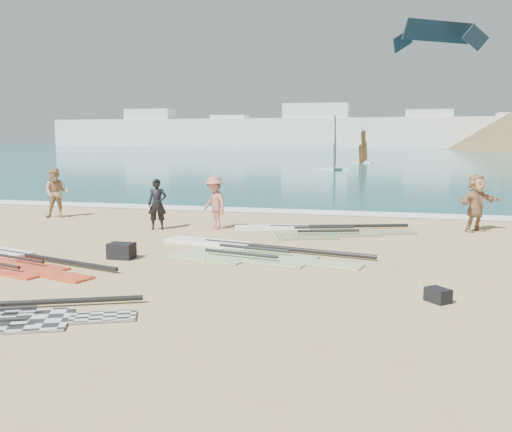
% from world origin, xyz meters
% --- Properties ---
extents(ground, '(300.00, 300.00, 0.00)m').
position_xyz_m(ground, '(0.00, 0.00, 0.00)').
color(ground, tan).
rests_on(ground, ground).
extents(sea, '(300.00, 240.00, 0.06)m').
position_xyz_m(sea, '(0.00, 132.00, 0.00)').
color(sea, '#0D5C5B').
rests_on(sea, ground).
extents(surf_line, '(300.00, 1.20, 0.04)m').
position_xyz_m(surf_line, '(0.00, 12.30, 0.00)').
color(surf_line, white).
rests_on(surf_line, ground).
extents(far_town, '(160.00, 8.00, 12.00)m').
position_xyz_m(far_town, '(-15.72, 150.00, 4.49)').
color(far_town, white).
rests_on(far_town, ground).
extents(rig_green, '(5.95, 2.94, 0.20)m').
position_xyz_m(rig_green, '(-0.71, 4.20, 0.05)').
color(rig_green, '#6FB629').
rests_on(rig_green, ground).
extents(rig_orange, '(5.80, 3.28, 0.20)m').
position_xyz_m(rig_orange, '(0.58, 7.80, 0.05)').
color(rig_orange, orange).
rests_on(rig_orange, ground).
extents(rig_red, '(5.12, 2.77, 0.20)m').
position_xyz_m(rig_red, '(-5.75, 1.66, 0.05)').
color(rig_red, red).
rests_on(rig_red, ground).
extents(gear_bag_near, '(0.62, 0.45, 0.39)m').
position_xyz_m(gear_bag_near, '(-3.31, 2.70, 0.20)').
color(gear_bag_near, black).
rests_on(gear_bag_near, ground).
extents(gear_bag_far, '(0.52, 0.52, 0.26)m').
position_xyz_m(gear_bag_far, '(4.09, 0.70, 0.13)').
color(gear_bag_far, black).
rests_on(gear_bag_far, ground).
extents(person_wetsuit, '(0.70, 0.57, 1.66)m').
position_xyz_m(person_wetsuit, '(-4.28, 7.07, 0.83)').
color(person_wetsuit, black).
rests_on(person_wetsuit, ground).
extents(beachgoer_left, '(1.11, 1.00, 1.85)m').
position_xyz_m(beachgoer_left, '(-9.04, 8.67, 0.93)').
color(beachgoer_left, '#AD7D59').
rests_on(beachgoer_left, ground).
extents(beachgoer_mid, '(1.28, 1.22, 1.74)m').
position_xyz_m(beachgoer_mid, '(-2.50, 7.58, 0.87)').
color(beachgoer_mid, '#AD695D').
rests_on(beachgoer_mid, ground).
extents(beachgoer_right, '(1.62, 1.58, 1.85)m').
position_xyz_m(beachgoer_right, '(5.70, 9.17, 0.93)').
color(beachgoer_right, '#A57956').
rests_on(beachgoer_right, ground).
extents(windsurfer_left, '(2.71, 3.28, 4.89)m').
position_xyz_m(windsurfer_left, '(-2.41, 41.11, 1.39)').
color(windsurfer_left, white).
rests_on(windsurfer_left, ground).
extents(windsurfer_centre, '(2.34, 2.65, 4.10)m').
position_xyz_m(windsurfer_centre, '(-0.85, 55.35, 1.22)').
color(windsurfer_centre, white).
rests_on(windsurfer_centre, ground).
extents(kitesurf_kite, '(7.33, 5.47, 2.75)m').
position_xyz_m(kitesurf_kite, '(6.30, 46.69, 12.36)').
color(kitesurf_kite, '#232227').
rests_on(kitesurf_kite, ground).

